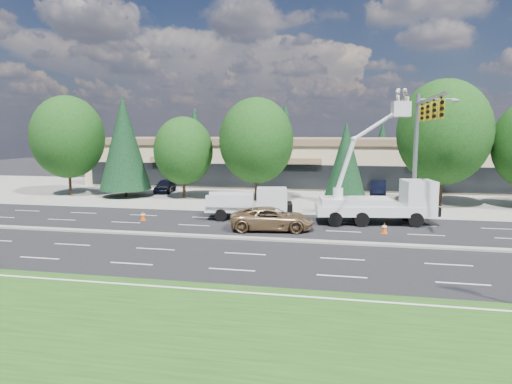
% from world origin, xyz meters
% --- Properties ---
extents(ground, '(140.00, 140.00, 0.00)m').
position_xyz_m(ground, '(0.00, 0.00, 0.00)').
color(ground, black).
rests_on(ground, ground).
extents(concrete_apron, '(140.00, 22.00, 0.01)m').
position_xyz_m(concrete_apron, '(0.00, 20.00, 0.01)').
color(concrete_apron, gray).
rests_on(concrete_apron, ground).
extents(grass_verge, '(140.00, 10.00, 0.01)m').
position_xyz_m(grass_verge, '(0.00, -13.00, 0.01)').
color(grass_verge, '#1D4012').
rests_on(grass_verge, ground).
extents(road_median, '(120.00, 0.55, 0.12)m').
position_xyz_m(road_median, '(0.00, 0.00, 0.06)').
color(road_median, gray).
rests_on(road_median, ground).
extents(strip_mall, '(50.40, 15.40, 5.50)m').
position_xyz_m(strip_mall, '(0.00, 29.97, 2.83)').
color(strip_mall, tan).
rests_on(strip_mall, ground).
extents(tree_front_a, '(7.08, 7.08, 9.83)m').
position_xyz_m(tree_front_a, '(-22.00, 15.00, 5.75)').
color(tree_front_a, '#332114').
rests_on(tree_front_a, ground).
extents(tree_front_b, '(4.94, 4.94, 9.75)m').
position_xyz_m(tree_front_b, '(-16.00, 15.00, 5.23)').
color(tree_front_b, '#332114').
rests_on(tree_front_b, ground).
extents(tree_front_c, '(5.55, 5.55, 7.70)m').
position_xyz_m(tree_front_c, '(-10.00, 15.00, 4.51)').
color(tree_front_c, '#332114').
rests_on(tree_front_c, ground).
extents(tree_front_d, '(6.76, 6.76, 9.38)m').
position_xyz_m(tree_front_d, '(-3.00, 15.00, 5.49)').
color(tree_front_d, '#332114').
rests_on(tree_front_d, ground).
extents(tree_front_e, '(3.64, 3.64, 7.17)m').
position_xyz_m(tree_front_e, '(5.00, 15.00, 3.85)').
color(tree_front_e, '#332114').
rests_on(tree_front_e, ground).
extents(tree_front_f, '(7.69, 7.69, 10.67)m').
position_xyz_m(tree_front_f, '(13.00, 15.00, 6.25)').
color(tree_front_f, '#332114').
rests_on(tree_front_f, ground).
extents(tree_back_a, '(5.14, 5.14, 10.13)m').
position_xyz_m(tree_back_a, '(-18.00, 42.00, 5.43)').
color(tree_back_a, '#332114').
rests_on(tree_back_a, ground).
extents(tree_back_b, '(5.31, 5.31, 10.47)m').
position_xyz_m(tree_back_b, '(-4.00, 42.00, 5.62)').
color(tree_back_b, '#332114').
rests_on(tree_back_b, ground).
extents(tree_back_c, '(3.82, 3.82, 7.53)m').
position_xyz_m(tree_back_c, '(10.00, 42.00, 4.04)').
color(tree_back_c, '#332114').
rests_on(tree_back_c, ground).
extents(tree_back_d, '(4.42, 4.42, 8.71)m').
position_xyz_m(tree_back_d, '(22.00, 42.00, 4.67)').
color(tree_back_d, '#332114').
rests_on(tree_back_d, ground).
extents(signal_mast, '(2.76, 10.16, 9.00)m').
position_xyz_m(signal_mast, '(10.03, 7.04, 6.06)').
color(signal_mast, gray).
rests_on(signal_mast, ground).
extents(utility_pickup, '(6.13, 3.09, 2.24)m').
position_xyz_m(utility_pickup, '(-1.57, 6.27, 0.92)').
color(utility_pickup, silver).
rests_on(utility_pickup, ground).
extents(bucket_truck, '(8.20, 3.57, 9.17)m').
position_xyz_m(bucket_truck, '(7.61, 6.30, 1.91)').
color(bucket_truck, silver).
rests_on(bucket_truck, ground).
extents(traffic_cone_a, '(0.40, 0.40, 0.70)m').
position_xyz_m(traffic_cone_a, '(-9.15, 4.19, 0.34)').
color(traffic_cone_a, '#DF4707').
rests_on(traffic_cone_a, ground).
extents(traffic_cone_b, '(0.40, 0.40, 0.70)m').
position_xyz_m(traffic_cone_b, '(-0.76, 3.27, 0.34)').
color(traffic_cone_b, '#DF4707').
rests_on(traffic_cone_b, ground).
extents(traffic_cone_c, '(0.40, 0.40, 0.70)m').
position_xyz_m(traffic_cone_c, '(1.54, 3.75, 0.34)').
color(traffic_cone_c, '#DF4707').
rests_on(traffic_cone_c, ground).
extents(traffic_cone_d, '(0.40, 0.40, 0.70)m').
position_xyz_m(traffic_cone_d, '(7.51, 3.21, 0.34)').
color(traffic_cone_d, '#DF4707').
rests_on(traffic_cone_d, ground).
extents(minivan, '(5.62, 3.17, 1.48)m').
position_xyz_m(minivan, '(0.44, 2.80, 0.74)').
color(minivan, olive).
rests_on(minivan, ground).
extents(parked_car_west, '(2.14, 4.25, 1.39)m').
position_xyz_m(parked_car_west, '(-13.38, 18.51, 0.69)').
color(parked_car_west, black).
rests_on(parked_car_west, ground).
extents(parked_car_east, '(1.81, 4.45, 1.43)m').
position_xyz_m(parked_car_east, '(8.25, 21.00, 0.72)').
color(parked_car_east, black).
rests_on(parked_car_east, ground).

